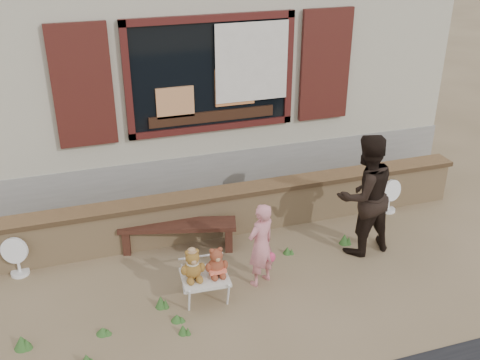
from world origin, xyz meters
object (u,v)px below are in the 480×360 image
object	(u,v)px
adult	(365,195)
bench	(178,230)
teddy_bear_left	(192,264)
child	(261,245)
teddy_bear_right	(216,261)
folding_chair	(205,278)

from	to	relation	value
adult	bench	bearing A→B (deg)	-25.45
teddy_bear_left	child	size ratio (longest dim) A/B	0.36
teddy_bear_right	child	distance (m)	0.61
bench	child	bearing A→B (deg)	-37.82
teddy_bear_left	teddy_bear_right	world-z (taller)	teddy_bear_left
bench	adult	bearing A→B (deg)	-3.41
child	adult	xyz separation A→B (m)	(1.54, 0.29, 0.29)
folding_chair	bench	bearing A→B (deg)	96.74
bench	teddy_bear_left	world-z (taller)	teddy_bear_left
folding_chair	teddy_bear_left	bearing A→B (deg)	-180.00
adult	child	bearing A→B (deg)	3.33
teddy_bear_right	child	size ratio (longest dim) A/B	0.34
folding_chair	teddy_bear_right	size ratio (longest dim) A/B	1.53
folding_chair	teddy_bear_right	xyz separation A→B (m)	(0.14, -0.01, 0.22)
bench	teddy_bear_right	size ratio (longest dim) A/B	4.30
child	teddy_bear_right	bearing A→B (deg)	-13.94
bench	teddy_bear_right	xyz separation A→B (m)	(0.21, -1.18, 0.23)
teddy_bear_right	adult	size ratio (longest dim) A/B	0.22
folding_chair	child	xyz separation A→B (m)	(0.74, 0.11, 0.25)
bench	teddy_bear_right	distance (m)	1.22
adult	teddy_bear_left	bearing A→B (deg)	1.99
folding_chair	adult	xyz separation A→B (m)	(2.28, 0.40, 0.54)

